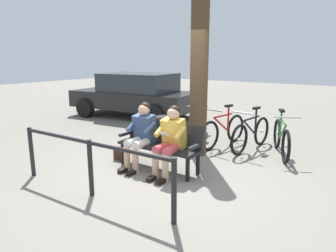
% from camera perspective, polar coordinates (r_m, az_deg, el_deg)
% --- Properties ---
extents(ground_plane, '(40.00, 40.00, 0.00)m').
position_cam_1_polar(ground_plane, '(5.33, -0.21, -9.18)').
color(ground_plane, slate).
extents(bench, '(1.60, 0.48, 0.87)m').
position_cam_1_polar(bench, '(5.50, -1.32, -2.89)').
color(bench, black).
rests_on(bench, ground).
extents(person_reading, '(0.49, 0.76, 1.20)m').
position_cam_1_polar(person_reading, '(5.15, 0.47, -2.16)').
color(person_reading, gold).
rests_on(person_reading, ground).
extents(person_companion, '(0.49, 0.76, 1.20)m').
position_cam_1_polar(person_companion, '(5.52, -5.02, -1.17)').
color(person_companion, '#334772').
rests_on(person_companion, ground).
extents(handbag, '(0.32, 0.19, 0.24)m').
position_cam_1_polar(handbag, '(6.11, -8.71, -5.18)').
color(handbag, '#3F1E14').
rests_on(handbag, ground).
extents(tree_trunk, '(0.36, 0.36, 3.09)m').
position_cam_1_polar(tree_trunk, '(6.17, 5.83, 8.61)').
color(tree_trunk, '#4C3823').
rests_on(tree_trunk, ground).
extents(litter_bin, '(0.40, 0.40, 0.75)m').
position_cam_1_polar(litter_bin, '(6.60, -0.79, -1.38)').
color(litter_bin, slate).
rests_on(litter_bin, ground).
extents(bicycle_red, '(0.77, 1.55, 0.94)m').
position_cam_1_polar(bicycle_red, '(6.68, 20.52, -2.17)').
color(bicycle_red, black).
rests_on(bicycle_red, ground).
extents(bicycle_green, '(0.48, 1.67, 0.94)m').
position_cam_1_polar(bicycle_green, '(6.85, 15.35, -1.45)').
color(bicycle_green, black).
rests_on(bicycle_green, ground).
extents(bicycle_purple, '(0.49, 1.66, 0.94)m').
position_cam_1_polar(bicycle_purple, '(7.02, 10.33, -0.84)').
color(bicycle_purple, black).
rests_on(bicycle_purple, ground).
extents(bicycle_black, '(0.68, 1.60, 0.94)m').
position_cam_1_polar(bicycle_black, '(7.55, 6.11, 0.26)').
color(bicycle_black, black).
rests_on(bicycle_black, ground).
extents(railing_fence, '(2.91, 0.18, 0.85)m').
position_cam_1_polar(railing_fence, '(4.52, -14.47, -5.79)').
color(railing_fence, black).
rests_on(railing_fence, ground).
extents(parked_car, '(4.38, 2.40, 1.47)m').
position_cam_1_polar(parked_car, '(10.33, -6.15, 5.99)').
color(parked_car, black).
rests_on(parked_car, ground).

